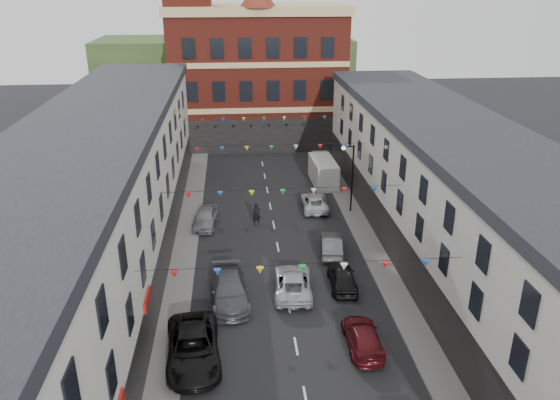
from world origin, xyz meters
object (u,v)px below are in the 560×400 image
object	(u,v)px
car_left_d	(230,290)
car_right_e	(331,245)
car_right_d	(343,278)
car_right_f	(314,202)
car_left_e	(206,217)
street_lamp	(350,170)
pedestrian	(257,214)
white_van	(323,172)
car_left_c	(193,347)
car_right_c	(363,337)
moving_car	(293,282)

from	to	relation	value
car_left_d	car_right_e	size ratio (longest dim) A/B	1.32
car_right_d	car_right_f	xyz separation A→B (m)	(0.10, 13.20, -0.05)
car_left_e	car_right_e	size ratio (longest dim) A/B	1.04
street_lamp	pedestrian	world-z (taller)	street_lamp
street_lamp	white_van	size ratio (longest dim) A/B	1.11
car_left_c	car_left_e	distance (m)	17.04
car_left_c	white_van	bearing A→B (deg)	62.62
street_lamp	car_left_c	xyz separation A→B (m)	(-12.05, -18.71, -3.08)
car_left_e	pedestrian	size ratio (longest dim) A/B	2.35
car_left_d	pedestrian	xyz separation A→B (m)	(2.23, 11.32, 0.12)
car_left_c	car_right_c	bearing A→B (deg)	-2.24
car_right_d	moving_car	size ratio (longest dim) A/B	0.81
moving_car	pedestrian	bearing A→B (deg)	-75.63
car_right_c	car_right_f	distance (m)	19.43
street_lamp	car_right_d	world-z (taller)	street_lamp
street_lamp	white_van	bearing A→B (deg)	97.31
street_lamp	car_right_c	bearing A→B (deg)	-99.12
pedestrian	car_right_c	bearing A→B (deg)	-86.63
car_right_d	moving_car	xyz separation A→B (m)	(-3.27, -0.26, 0.01)
car_left_d	car_left_c	bearing A→B (deg)	-112.78
car_left_d	car_right_c	world-z (taller)	car_left_d
moving_car	pedestrian	world-z (taller)	pedestrian
car_left_e	street_lamp	bearing A→B (deg)	14.55
moving_car	car_right_d	bearing A→B (deg)	-170.67
street_lamp	car_right_f	xyz separation A→B (m)	(-2.74, 1.05, -3.25)
car_left_c	car_right_c	xyz separation A→B (m)	(9.10, 0.34, -0.18)
car_left_c	car_right_e	world-z (taller)	car_left_c
pedestrian	street_lamp	bearing A→B (deg)	-0.34
moving_car	white_van	distance (m)	20.49
car_left_e	car_right_e	world-z (taller)	car_left_e
street_lamp	white_van	distance (m)	7.95
pedestrian	white_van	bearing A→B (deg)	39.64
car_left_d	white_van	size ratio (longest dim) A/B	1.02
street_lamp	car_right_e	size ratio (longest dim) A/B	1.44
car_right_e	pedestrian	distance (m)	7.55
car_right_c	car_right_f	xyz separation A→B (m)	(0.21, 19.43, 0.01)
car_left_d	car_right_f	size ratio (longest dim) A/B	1.17
car_right_e	white_van	size ratio (longest dim) A/B	0.77
car_right_d	pedestrian	world-z (taller)	pedestrian
moving_car	car_right_e	bearing A→B (deg)	-118.86
car_right_f	moving_car	size ratio (longest dim) A/B	0.92
street_lamp	car_right_e	bearing A→B (deg)	-110.44
moving_car	car_left_d	bearing A→B (deg)	15.05
car_left_c	white_van	xyz separation A→B (m)	(11.10, 26.12, 0.38)
car_left_e	pedestrian	distance (m)	4.14
car_right_c	pedestrian	world-z (taller)	pedestrian
car_right_f	car_right_d	bearing A→B (deg)	91.65
car_right_e	pedestrian	size ratio (longest dim) A/B	2.25
car_left_d	car_right_f	xyz separation A→B (m)	(7.41, 14.20, -0.15)
car_right_d	car_right_c	bearing A→B (deg)	91.93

